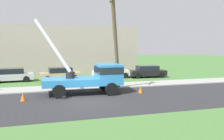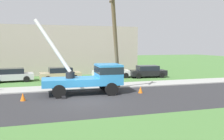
{
  "view_description": "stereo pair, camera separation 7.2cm",
  "coord_description": "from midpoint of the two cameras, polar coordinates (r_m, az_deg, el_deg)",
  "views": [
    {
      "loc": [
        -3.34,
        -16.85,
        3.9
      ],
      "look_at": [
        2.78,
        3.14,
        1.8
      ],
      "focal_mm": 40.12,
      "sensor_mm": 36.0,
      "label": 1
    },
    {
      "loc": [
        -3.27,
        -16.87,
        3.9
      ],
      "look_at": [
        2.78,
        3.14,
        1.8
      ],
      "focal_mm": 40.12,
      "sensor_mm": 36.0,
      "label": 2
    }
  ],
  "objects": [
    {
      "name": "parked_sedan_silver",
      "position": [
        28.67,
        -21.82,
        -1.07
      ],
      "size": [
        4.52,
        2.24,
        1.42
      ],
      "color": "#B7B7BF",
      "rests_on": "ground"
    },
    {
      "name": "road_asphalt",
      "position": [
        17.62,
        -5.62,
        -7.08
      ],
      "size": [
        80.0,
        8.52,
        0.01
      ],
      "primitive_type": "cube",
      "color": "#2B2B2D",
      "rests_on": "ground"
    },
    {
      "name": "parked_sedan_white",
      "position": [
        29.81,
        0.0,
        -0.42
      ],
      "size": [
        4.46,
        2.13,
        1.42
      ],
      "color": "silver",
      "rests_on": "ground"
    },
    {
      "name": "sidewalk_strip",
      "position": [
        23.1,
        -8.37,
        -3.93
      ],
      "size": [
        80.0,
        2.84,
        0.1
      ],
      "primitive_type": "cube",
      "color": "#9E9E99",
      "rests_on": "ground"
    },
    {
      "name": "leaning_utility_pole",
      "position": [
        21.01,
        0.88,
        7.01
      ],
      "size": [
        2.02,
        3.43,
        8.55
      ],
      "color": "brown",
      "rests_on": "ground"
    },
    {
      "name": "lowrise_building_backdrop",
      "position": [
        35.71,
        -9.5,
        4.52
      ],
      "size": [
        18.0,
        6.0,
        6.4
      ],
      "primitive_type": "cube",
      "color": "#A5998C",
      "rests_on": "ground"
    },
    {
      "name": "traffic_cone_curbside",
      "position": [
        22.16,
        0.27,
        -3.68
      ],
      "size": [
        0.36,
        0.36,
        0.56
      ],
      "primitive_type": "cone",
      "color": "orange",
      "rests_on": "ground"
    },
    {
      "name": "ground_plane",
      "position": [
        29.31,
        -10.19,
        -2.01
      ],
      "size": [
        120.0,
        120.0,
        0.0
      ],
      "primitive_type": "plane",
      "color": "#477538"
    },
    {
      "name": "parked_sedan_black",
      "position": [
        30.53,
        8.18,
        -0.33
      ],
      "size": [
        4.53,
        2.25,
        1.42
      ],
      "color": "black",
      "rests_on": "ground"
    },
    {
      "name": "traffic_cone_ahead",
      "position": [
        20.54,
        6.6,
        -4.47
      ],
      "size": [
        0.36,
        0.36,
        0.56
      ],
      "primitive_type": "cone",
      "color": "orange",
      "rests_on": "ground"
    },
    {
      "name": "parked_sedan_tan",
      "position": [
        28.27,
        -11.6,
        -0.87
      ],
      "size": [
        4.51,
        2.2,
        1.42
      ],
      "color": "tan",
      "rests_on": "ground"
    },
    {
      "name": "utility_truck",
      "position": [
        20.13,
        -4.35,
        -1.4
      ],
      "size": [
        6.76,
        3.21,
        5.98
      ],
      "color": "#2D84C6",
      "rests_on": "ground"
    },
    {
      "name": "traffic_cone_behind",
      "position": [
        18.65,
        -19.55,
        -5.8
      ],
      "size": [
        0.36,
        0.36,
        0.56
      ],
      "primitive_type": "cone",
      "color": "orange",
      "rests_on": "ground"
    }
  ]
}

